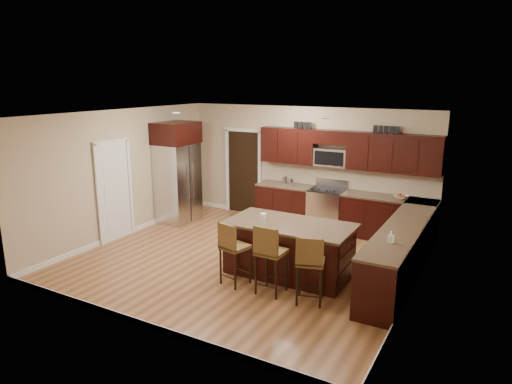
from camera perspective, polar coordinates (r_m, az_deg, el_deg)
The scene contains 23 objects.
floor at distance 8.65m, azimuth -1.34°, elevation -8.47°, with size 6.00×6.00×0.00m, color #98633C.
ceiling at distance 8.02m, azimuth -1.45°, elevation 9.68°, with size 6.00×6.00×0.00m, color silver.
wall_back at distance 10.64m, azimuth 6.16°, elevation 3.30°, with size 6.00×6.00×0.00m, color tan.
wall_left at distance 10.06m, azimuth -16.30°, elevation 2.21°, with size 5.50×5.50×0.00m, color tan.
wall_right at distance 7.23m, azimuth 19.56°, elevation -2.47°, with size 5.50×5.50×0.00m, color tan.
base_cabinets at distance 9.06m, azimuth 13.87°, elevation -4.72°, with size 4.02×3.96×0.92m.
upper_cabinets at distance 10.05m, azimuth 11.36°, elevation 5.32°, with size 4.00×0.33×0.80m.
range at distance 10.32m, azimuth 8.85°, elevation -2.12°, with size 0.76×0.64×1.11m.
microwave at distance 10.21m, azimuth 9.39°, elevation 4.29°, with size 0.76×0.31×0.40m, color silver.
doorway at distance 11.42m, azimuth -1.55°, elevation 2.46°, with size 0.85×0.03×2.06m, color black.
pantry_door at distance 9.91m, azimuth -17.31°, elevation 0.01°, with size 0.03×0.80×2.04m, color white.
letter_decor at distance 10.04m, azimuth 10.70°, elevation 7.96°, with size 2.20×0.03×0.15m, color black, non-canonical shape.
island at distance 7.92m, azimuth 4.13°, elevation -7.30°, with size 2.16×1.14×0.92m.
stool_left at distance 7.42m, azimuth -2.98°, elevation -6.83°, with size 0.48×0.48×1.06m.
stool_mid at distance 7.09m, azimuth 1.69°, elevation -7.50°, with size 0.43×0.43×1.13m.
stool_right at distance 6.84m, azimuth 6.77°, elevation -8.68°, with size 0.50×0.50×1.08m.
refrigerator at distance 10.80m, azimuth -9.80°, elevation 2.55°, with size 0.79×0.99×2.35m.
floor_mat at distance 10.16m, azimuth 4.71°, elevation -5.02°, with size 0.92×0.61×0.01m, color brown.
fruit_bowl at distance 9.79m, azimuth 17.66°, elevation -0.57°, with size 0.29×0.29×0.07m, color silver.
soap_bottle at distance 7.09m, azimuth 16.51°, elevation -5.43°, with size 0.08×0.08×0.18m, color #B2B2B2.
canister_tall at distance 10.58m, azimuth 3.64°, elevation 1.46°, with size 0.12×0.12×0.20m, color silver.
canister_short at distance 10.52m, azimuth 4.38°, elevation 1.27°, with size 0.11×0.11×0.16m, color silver.
island_jar at distance 7.95m, azimuth 0.93°, elevation -3.05°, with size 0.10×0.10×0.10m, color white.
Camera 1 is at (4.07, -6.89, 3.28)m, focal length 32.00 mm.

